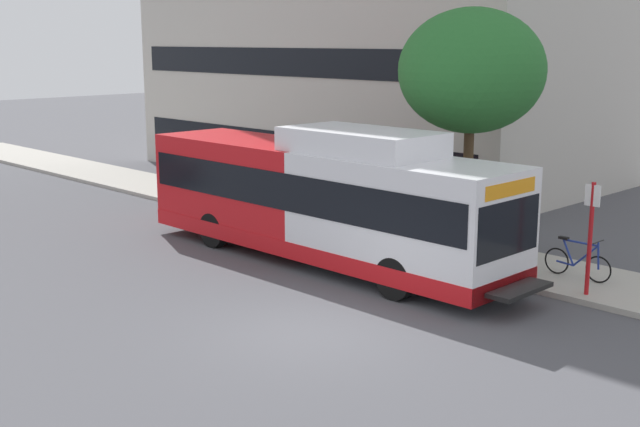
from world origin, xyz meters
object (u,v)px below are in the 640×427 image
at_px(transit_bus, 322,199).
at_px(street_tree_near_stop, 472,71).
at_px(bus_stop_sign_pole, 591,230).
at_px(bicycle_parked, 578,261).

height_order(transit_bus, street_tree_near_stop, street_tree_near_stop).
height_order(bus_stop_sign_pole, street_tree_near_stop, street_tree_near_stop).
xyz_separation_m(transit_bus, bicycle_parked, (2.96, -5.82, -1.14)).
bearing_deg(bus_stop_sign_pole, bicycle_parked, 37.65).
bearing_deg(transit_bus, bus_stop_sign_pole, -73.73).
xyz_separation_m(bicycle_parked, street_tree_near_stop, (0.85, 3.90, 4.43)).
bearing_deg(street_tree_near_stop, bus_stop_sign_pole, -111.82).
bearing_deg(bicycle_parked, transit_bus, 116.98).
distance_m(transit_bus, bicycle_parked, 6.63).
distance_m(bus_stop_sign_pole, bicycle_parked, 1.70).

